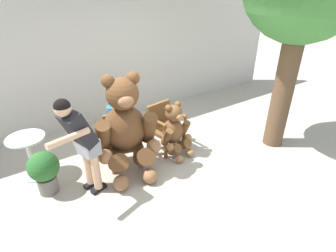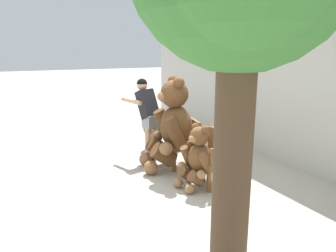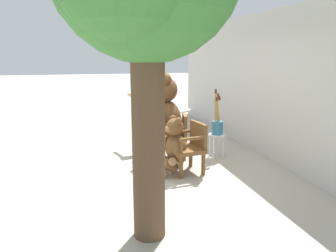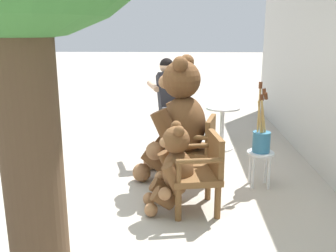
{
  "view_description": "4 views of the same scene",
  "coord_description": "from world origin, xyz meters",
  "px_view_note": "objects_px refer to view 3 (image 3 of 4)",
  "views": [
    {
      "loc": [
        -1.91,
        -2.95,
        2.72
      ],
      "look_at": [
        0.26,
        0.25,
        0.66
      ],
      "focal_mm": 28.0,
      "sensor_mm": 36.0,
      "label": 1
    },
    {
      "loc": [
        4.5,
        -2.23,
        2.1
      ],
      "look_at": [
        -0.25,
        0.17,
        0.84
      ],
      "focal_mm": 35.0,
      "sensor_mm": 36.0,
      "label": 2
    },
    {
      "loc": [
        5.56,
        -1.08,
        1.98
      ],
      "look_at": [
        0.12,
        0.31,
        0.76
      ],
      "focal_mm": 35.0,
      "sensor_mm": 36.0,
      "label": 3
    },
    {
      "loc": [
        4.28,
        0.43,
        1.95
      ],
      "look_at": [
        -0.26,
        0.23,
        0.78
      ],
      "focal_mm": 40.0,
      "sensor_mm": 36.0,
      "label": 4
    }
  ],
  "objects_px": {
    "wooden_chair_right": "(189,146)",
    "white_stool": "(217,139)",
    "wooden_chair_left": "(176,134)",
    "brush_bucket": "(217,125)",
    "potted_plant": "(159,125)",
    "teddy_bear_large": "(162,117)",
    "teddy_bear_small": "(173,146)",
    "person_visitor": "(148,106)",
    "round_side_table": "(179,121)"
  },
  "relations": [
    {
      "from": "brush_bucket",
      "to": "potted_plant",
      "type": "height_order",
      "value": "brush_bucket"
    },
    {
      "from": "wooden_chair_left",
      "to": "white_stool",
      "type": "distance_m",
      "value": 0.82
    },
    {
      "from": "wooden_chair_left",
      "to": "white_stool",
      "type": "relative_size",
      "value": 1.87
    },
    {
      "from": "wooden_chair_left",
      "to": "person_visitor",
      "type": "height_order",
      "value": "person_visitor"
    },
    {
      "from": "wooden_chair_right",
      "to": "teddy_bear_small",
      "type": "distance_m",
      "value": 0.3
    },
    {
      "from": "potted_plant",
      "to": "round_side_table",
      "type": "bearing_deg",
      "value": 101.09
    },
    {
      "from": "teddy_bear_large",
      "to": "round_side_table",
      "type": "relative_size",
      "value": 2.29
    },
    {
      "from": "teddy_bear_large",
      "to": "brush_bucket",
      "type": "bearing_deg",
      "value": 78.41
    },
    {
      "from": "potted_plant",
      "to": "teddy_bear_small",
      "type": "bearing_deg",
      "value": -6.11
    },
    {
      "from": "white_stool",
      "to": "teddy_bear_large",
      "type": "bearing_deg",
      "value": -101.51
    },
    {
      "from": "person_visitor",
      "to": "round_side_table",
      "type": "xyz_separation_m",
      "value": [
        -0.6,
        0.86,
        -0.47
      ]
    },
    {
      "from": "wooden_chair_left",
      "to": "potted_plant",
      "type": "distance_m",
      "value": 1.26
    },
    {
      "from": "potted_plant",
      "to": "person_visitor",
      "type": "bearing_deg",
      "value": -34.28
    },
    {
      "from": "person_visitor",
      "to": "white_stool",
      "type": "xyz_separation_m",
      "value": [
        0.94,
        1.19,
        -0.56
      ]
    },
    {
      "from": "person_visitor",
      "to": "potted_plant",
      "type": "height_order",
      "value": "person_visitor"
    },
    {
      "from": "person_visitor",
      "to": "round_side_table",
      "type": "relative_size",
      "value": 2.15
    },
    {
      "from": "wooden_chair_left",
      "to": "wooden_chair_right",
      "type": "distance_m",
      "value": 0.86
    },
    {
      "from": "white_stool",
      "to": "brush_bucket",
      "type": "relative_size",
      "value": 0.52
    },
    {
      "from": "person_visitor",
      "to": "potted_plant",
      "type": "xyz_separation_m",
      "value": [
        -0.5,
        0.34,
        -0.52
      ]
    },
    {
      "from": "teddy_bear_large",
      "to": "teddy_bear_small",
      "type": "distance_m",
      "value": 0.97
    },
    {
      "from": "round_side_table",
      "to": "potted_plant",
      "type": "bearing_deg",
      "value": -78.91
    },
    {
      "from": "teddy_bear_large",
      "to": "round_side_table",
      "type": "distance_m",
      "value": 1.55
    },
    {
      "from": "white_stool",
      "to": "potted_plant",
      "type": "relative_size",
      "value": 0.68
    },
    {
      "from": "teddy_bear_large",
      "to": "white_stool",
      "type": "xyz_separation_m",
      "value": [
        0.22,
        1.06,
        -0.45
      ]
    },
    {
      "from": "white_stool",
      "to": "round_side_table",
      "type": "relative_size",
      "value": 0.64
    },
    {
      "from": "wooden_chair_right",
      "to": "potted_plant",
      "type": "relative_size",
      "value": 1.26
    },
    {
      "from": "potted_plant",
      "to": "wooden_chair_left",
      "type": "bearing_deg",
      "value": 2.92
    },
    {
      "from": "teddy_bear_large",
      "to": "person_visitor",
      "type": "height_order",
      "value": "teddy_bear_large"
    },
    {
      "from": "teddy_bear_large",
      "to": "teddy_bear_small",
      "type": "bearing_deg",
      "value": -1.66
    },
    {
      "from": "round_side_table",
      "to": "potted_plant",
      "type": "height_order",
      "value": "round_side_table"
    },
    {
      "from": "wooden_chair_right",
      "to": "white_stool",
      "type": "bearing_deg",
      "value": 130.61
    },
    {
      "from": "teddy_bear_large",
      "to": "wooden_chair_right",
      "type": "bearing_deg",
      "value": 16.69
    },
    {
      "from": "teddy_bear_small",
      "to": "white_stool",
      "type": "xyz_separation_m",
      "value": [
        -0.7,
        1.08,
        -0.13
      ]
    },
    {
      "from": "wooden_chair_left",
      "to": "teddy_bear_small",
      "type": "relative_size",
      "value": 0.87
    },
    {
      "from": "teddy_bear_small",
      "to": "person_visitor",
      "type": "xyz_separation_m",
      "value": [
        -1.64,
        -0.11,
        0.43
      ]
    },
    {
      "from": "wooden_chair_right",
      "to": "potted_plant",
      "type": "xyz_separation_m",
      "value": [
        -2.12,
        -0.06,
        -0.07
      ]
    },
    {
      "from": "wooden_chair_right",
      "to": "white_stool",
      "type": "height_order",
      "value": "wooden_chair_right"
    },
    {
      "from": "wooden_chair_left",
      "to": "teddy_bear_large",
      "type": "height_order",
      "value": "teddy_bear_large"
    },
    {
      "from": "wooden_chair_right",
      "to": "teddy_bear_large",
      "type": "bearing_deg",
      "value": -163.31
    },
    {
      "from": "teddy_bear_large",
      "to": "potted_plant",
      "type": "bearing_deg",
      "value": 170.64
    },
    {
      "from": "person_visitor",
      "to": "white_stool",
      "type": "height_order",
      "value": "person_visitor"
    },
    {
      "from": "brush_bucket",
      "to": "teddy_bear_small",
      "type": "bearing_deg",
      "value": -57.27
    },
    {
      "from": "wooden_chair_left",
      "to": "potted_plant",
      "type": "xyz_separation_m",
      "value": [
        -1.26,
        -0.06,
        -0.07
      ]
    },
    {
      "from": "wooden_chair_right",
      "to": "person_visitor",
      "type": "relative_size",
      "value": 0.56
    },
    {
      "from": "teddy_bear_large",
      "to": "teddy_bear_small",
      "type": "relative_size",
      "value": 1.66
    },
    {
      "from": "teddy_bear_small",
      "to": "wooden_chair_right",
      "type": "bearing_deg",
      "value": 93.62
    },
    {
      "from": "round_side_table",
      "to": "teddy_bear_large",
      "type": "bearing_deg",
      "value": -28.46
    },
    {
      "from": "teddy_bear_large",
      "to": "white_stool",
      "type": "relative_size",
      "value": 3.58
    },
    {
      "from": "round_side_table",
      "to": "white_stool",
      "type": "bearing_deg",
      "value": 12.25
    },
    {
      "from": "teddy_bear_small",
      "to": "person_visitor",
      "type": "distance_m",
      "value": 1.7
    }
  ]
}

